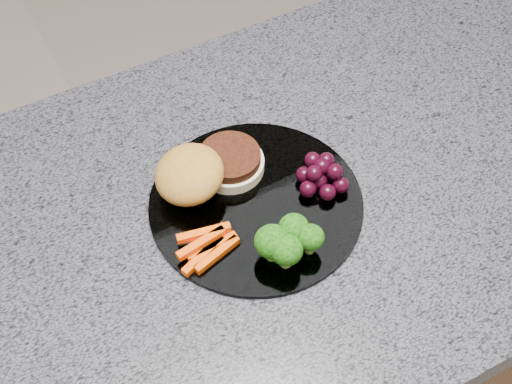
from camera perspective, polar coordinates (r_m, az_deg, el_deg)
island_cabinet at (r=1.28m, az=0.80°, el=-13.39°), size 1.20×0.60×0.86m
countertop at (r=0.89m, az=1.12°, el=-1.40°), size 1.20×0.60×0.04m
plate at (r=0.86m, az=0.00°, el=-0.93°), size 0.26×0.26×0.01m
burger at (r=0.87m, az=-4.16°, el=1.60°), size 0.16×0.11×0.05m
carrot_sticks at (r=0.82m, az=-3.97°, el=-4.29°), size 0.08×0.05×0.02m
broccoli at (r=0.80m, az=2.51°, el=-3.90°), size 0.08×0.06×0.05m
grape_bunch at (r=0.87m, az=5.29°, el=1.40°), size 0.06×0.06×0.04m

